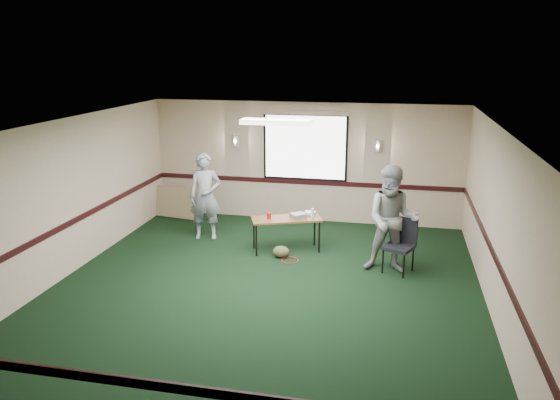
% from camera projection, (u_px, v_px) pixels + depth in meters
% --- Properties ---
extents(ground, '(8.00, 8.00, 0.00)m').
position_uv_depth(ground, '(263.00, 292.00, 8.89)').
color(ground, black).
rests_on(ground, ground).
extents(room_shell, '(8.00, 8.02, 8.00)m').
position_uv_depth(room_shell, '(289.00, 170.00, 10.47)').
color(room_shell, tan).
rests_on(room_shell, ground).
extents(folding_table, '(1.43, 0.97, 0.66)m').
position_uv_depth(folding_table, '(286.00, 220.00, 10.55)').
color(folding_table, brown).
rests_on(folding_table, ground).
extents(projector, '(0.35, 0.34, 0.09)m').
position_uv_depth(projector, '(298.00, 216.00, 10.54)').
color(projector, gray).
rests_on(projector, folding_table).
extents(game_console, '(0.21, 0.18, 0.05)m').
position_uv_depth(game_console, '(310.00, 213.00, 10.79)').
color(game_console, white).
rests_on(game_console, folding_table).
extents(red_cup, '(0.08, 0.08, 0.12)m').
position_uv_depth(red_cup, '(269.00, 216.00, 10.49)').
color(red_cup, '#B80C11').
rests_on(red_cup, folding_table).
extents(water_bottle, '(0.06, 0.06, 0.19)m').
position_uv_depth(water_bottle, '(313.00, 213.00, 10.52)').
color(water_bottle, '#93D3F1').
rests_on(water_bottle, folding_table).
extents(duffel_bag, '(0.35, 0.29, 0.22)m').
position_uv_depth(duffel_bag, '(281.00, 252.00, 10.33)').
color(duffel_bag, '#423E26').
rests_on(duffel_bag, ground).
extents(cable_coil, '(0.41, 0.41, 0.02)m').
position_uv_depth(cable_coil, '(290.00, 260.00, 10.19)').
color(cable_coil, red).
rests_on(cable_coil, ground).
extents(folded_table, '(1.42, 0.44, 0.72)m').
position_uv_depth(folded_table, '(175.00, 202.00, 12.77)').
color(folded_table, tan).
rests_on(folded_table, ground).
extents(conference_chair, '(0.62, 0.63, 0.96)m').
position_uv_depth(conference_chair, '(401.00, 241.00, 9.61)').
color(conference_chair, black).
rests_on(conference_chair, ground).
extents(person_left, '(0.74, 0.57, 1.80)m').
position_uv_depth(person_left, '(205.00, 196.00, 11.21)').
color(person_left, '#3A4980').
rests_on(person_left, ground).
extents(person_right, '(0.95, 0.75, 1.91)m').
position_uv_depth(person_right, '(392.00, 220.00, 9.47)').
color(person_right, '#7286B1').
rests_on(person_right, ground).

